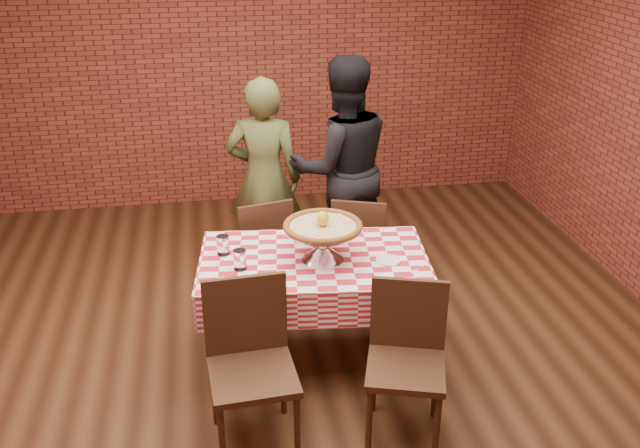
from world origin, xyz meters
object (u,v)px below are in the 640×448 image
at_px(table, 314,311).
at_px(chair_near_left, 253,372).
at_px(diner_olive, 264,179).
at_px(pizza_stand, 323,243).
at_px(chair_far_right, 360,246).
at_px(chair_far_left, 259,250).
at_px(water_glass_right, 223,245).
at_px(diner_black, 342,168).
at_px(chair_near_right, 406,369).
at_px(water_glass_left, 240,260).
at_px(pizza, 323,227).
at_px(condiment_caddy, 313,225).

bearing_deg(table, chair_near_left, -122.37).
bearing_deg(diner_olive, pizza_stand, 112.55).
height_order(table, chair_far_right, chair_far_right).
height_order(chair_far_right, diner_olive, diner_olive).
bearing_deg(chair_far_left, chair_far_right, 162.27).
relative_size(pizza_stand, chair_far_right, 0.55).
relative_size(water_glass_right, diner_black, 0.07).
bearing_deg(chair_near_right, chair_near_left, -168.27).
bearing_deg(pizza_stand, table, 161.55).
height_order(water_glass_right, chair_far_right, water_glass_right).
height_order(water_glass_left, chair_far_left, water_glass_left).
distance_m(table, chair_near_left, 0.84).
height_order(table, pizza, pizza).
bearing_deg(table, chair_near_right, -64.37).
bearing_deg(water_glass_right, chair_far_left, 67.42).
bearing_deg(diner_black, condiment_caddy, 62.76).
height_order(condiment_caddy, diner_olive, diner_olive).
bearing_deg(chair_far_right, condiment_caddy, 63.94).
height_order(water_glass_right, condiment_caddy, condiment_caddy).
xyz_separation_m(pizza_stand, water_glass_left, (-0.51, -0.05, -0.04)).
relative_size(pizza, chair_far_right, 0.56).
height_order(pizza_stand, chair_far_left, pizza_stand).
bearing_deg(chair_near_right, condiment_caddy, 123.75).
xyz_separation_m(pizza, water_glass_left, (-0.51, -0.05, -0.16)).
height_order(diner_olive, diner_black, diner_black).
xyz_separation_m(water_glass_right, diner_black, (0.97, 1.09, 0.06)).
bearing_deg(table, water_glass_left, -171.98).
bearing_deg(table, chair_far_left, 108.88).
relative_size(pizza_stand, diner_black, 0.27).
distance_m(water_glass_left, condiment_caddy, 0.65).
relative_size(condiment_caddy, diner_olive, 0.09).
bearing_deg(chair_near_left, chair_near_right, -9.41).
relative_size(pizza_stand, chair_far_left, 0.54).
xyz_separation_m(pizza_stand, chair_near_left, (-0.50, -0.69, -0.39)).
distance_m(pizza_stand, pizza, 0.11).
height_order(chair_near_left, diner_black, diner_black).
xyz_separation_m(water_glass_right, condiment_caddy, (0.60, 0.19, 0.01)).
bearing_deg(condiment_caddy, diner_black, 87.75).
distance_m(condiment_caddy, chair_near_right, 1.23).
xyz_separation_m(water_glass_left, chair_near_left, (0.01, -0.64, -0.35)).
bearing_deg(condiment_caddy, chair_far_right, 64.30).
relative_size(condiment_caddy, chair_near_left, 0.15).
bearing_deg(diner_black, diner_olive, -10.18).
xyz_separation_m(chair_far_right, diner_black, (-0.05, 0.50, 0.45)).
bearing_deg(water_glass_right, chair_near_left, -83.24).
relative_size(water_glass_right, chair_near_right, 0.14).
xyz_separation_m(condiment_caddy, diner_olive, (-0.23, 0.96, -0.02)).
bearing_deg(water_glass_left, chair_near_right, -40.86).
relative_size(table, water_glass_left, 11.16).
bearing_deg(pizza_stand, chair_near_right, -67.11).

